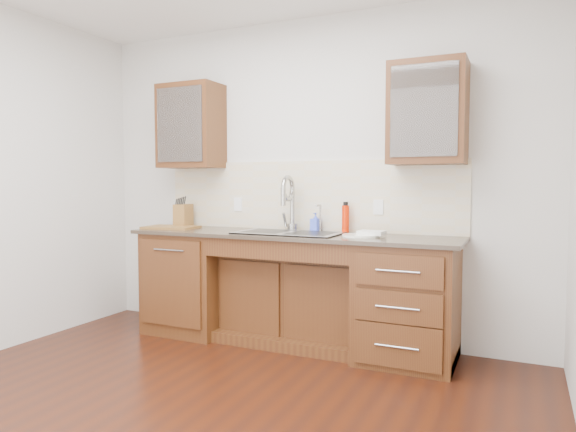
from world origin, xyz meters
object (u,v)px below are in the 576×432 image
at_px(knife_block, 183,216).
at_px(plate, 361,235).
at_px(cutting_board, 171,227).
at_px(soap_bottle, 316,222).
at_px(water_bottle, 346,219).

bearing_deg(knife_block, plate, -13.36).
bearing_deg(cutting_board, soap_bottle, 12.91).
bearing_deg(plate, soap_bottle, 151.18).
relative_size(knife_block, cutting_board, 0.47).
bearing_deg(soap_bottle, knife_block, -160.23).
bearing_deg(soap_bottle, cutting_board, -152.64).
bearing_deg(soap_bottle, water_bottle, 9.42).
relative_size(water_bottle, knife_block, 1.06).
distance_m(soap_bottle, cutting_board, 1.30).
height_order(plate, cutting_board, cutting_board).
distance_m(soap_bottle, knife_block, 1.27).
height_order(plate, knife_block, knife_block).
xyz_separation_m(water_bottle, plate, (0.20, -0.23, -0.10)).
height_order(water_bottle, plate, water_bottle).
height_order(water_bottle, knife_block, water_bottle).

